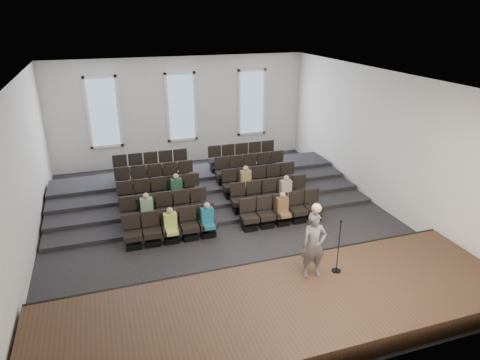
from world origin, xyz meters
name	(u,v)px	position (x,y,z in m)	size (l,w,h in m)	color
ground	(224,224)	(0.00, 0.00, 0.00)	(14.00, 14.00, 0.00)	black
ceiling	(222,78)	(0.00, 0.00, 5.01)	(12.00, 14.00, 0.02)	white
wall_back	(181,111)	(0.00, 7.02, 2.50)	(12.00, 0.04, 5.00)	silver
wall_front	(331,273)	(0.00, -7.02, 2.50)	(12.00, 0.04, 5.00)	silver
wall_left	(20,177)	(-6.02, 0.00, 2.50)	(0.04, 14.00, 5.00)	silver
wall_right	(380,140)	(6.02, 0.00, 2.50)	(0.04, 14.00, 5.00)	silver
stage	(284,309)	(0.00, -5.10, 0.25)	(11.80, 3.60, 0.50)	#41291C
stage_lip	(258,270)	(0.00, -3.33, 0.25)	(11.80, 0.06, 0.52)	black
risers	(202,186)	(0.00, 3.17, 0.20)	(11.80, 4.80, 0.60)	black
seating_rows	(212,190)	(0.00, 1.54, 0.68)	(6.80, 4.70, 1.67)	black
windows	(181,107)	(0.00, 6.95, 2.70)	(8.44, 0.10, 3.24)	white
audience	(218,200)	(-0.10, 0.30, 0.81)	(5.45, 2.64, 1.10)	#BDD856
speaker	(314,245)	(1.13, -4.32, 1.38)	(0.64, 0.42, 1.76)	#5F5C5A
mic_stand	(338,256)	(1.82, -4.39, 0.95)	(0.25, 0.25, 1.51)	black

